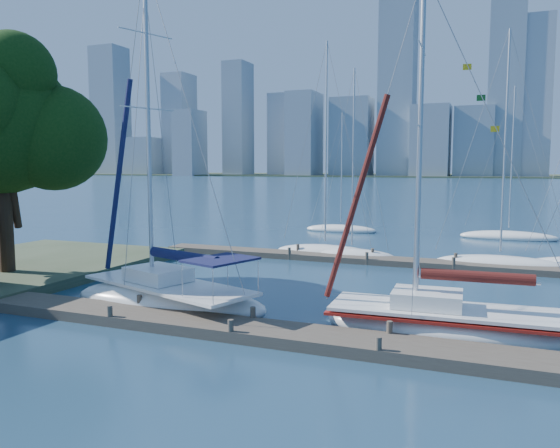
% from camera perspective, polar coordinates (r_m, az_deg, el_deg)
% --- Properties ---
extents(ground, '(700.00, 700.00, 0.00)m').
position_cam_1_polar(ground, '(19.66, -3.95, -11.51)').
color(ground, '#18304C').
rests_on(ground, ground).
extents(near_dock, '(26.00, 2.00, 0.40)m').
position_cam_1_polar(near_dock, '(19.60, -3.96, -10.96)').
color(near_dock, '#453C33').
rests_on(near_dock, ground).
extents(far_dock, '(30.00, 1.80, 0.36)m').
position_cam_1_polar(far_dock, '(33.94, 11.00, -3.81)').
color(far_dock, '#453C33').
rests_on(far_dock, ground).
extents(far_shore, '(800.00, 100.00, 1.50)m').
position_cam_1_polar(far_shore, '(337.02, 20.44, 4.68)').
color(far_shore, '#38472D').
rests_on(far_shore, ground).
extents(tree, '(9.62, 8.76, 12.42)m').
position_cam_1_polar(tree, '(31.32, -27.21, 9.69)').
color(tree, black).
rests_on(tree, ground).
extents(sailboat_navy, '(9.45, 5.66, 14.91)m').
position_cam_1_polar(sailboat_navy, '(23.40, -11.67, -5.89)').
color(sailboat_navy, white).
rests_on(sailboat_navy, ground).
extents(sailboat_maroon, '(8.58, 3.16, 13.01)m').
position_cam_1_polar(sailboat_maroon, '(20.12, 16.74, -8.39)').
color(sailboat_maroon, white).
rests_on(sailboat_maroon, ground).
extents(bg_boat_1, '(7.13, 3.87, 14.27)m').
position_cam_1_polar(bg_boat_1, '(36.47, 4.74, -2.87)').
color(bg_boat_1, white).
rests_on(bg_boat_1, ground).
extents(bg_boat_2, '(5.96, 4.13, 12.32)m').
position_cam_1_polar(bg_boat_2, '(35.53, 7.52, -3.19)').
color(bg_boat_2, white).
rests_on(bg_boat_2, ground).
extents(bg_boat_3, '(7.37, 2.20, 13.96)m').
position_cam_1_polar(bg_boat_3, '(34.56, 22.00, -3.82)').
color(bg_boat_3, white).
rests_on(bg_boat_3, ground).
extents(bg_boat_6, '(6.82, 3.72, 10.99)m').
position_cam_1_polar(bg_boat_6, '(49.91, 6.39, -0.54)').
color(bg_boat_6, white).
rests_on(bg_boat_6, ground).
extents(bg_boat_7, '(7.75, 4.75, 12.59)m').
position_cam_1_polar(bg_boat_7, '(48.16, 22.77, -1.19)').
color(bg_boat_7, white).
rests_on(bg_boat_7, ground).
extents(skyline, '(504.02, 51.31, 124.24)m').
position_cam_1_polar(skyline, '(309.22, 24.27, 11.24)').
color(skyline, gray).
rests_on(skyline, ground).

